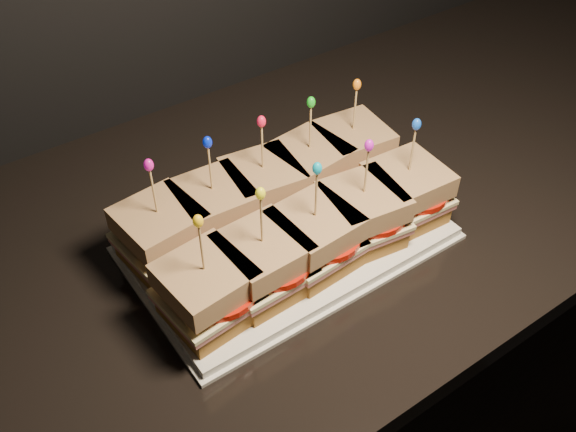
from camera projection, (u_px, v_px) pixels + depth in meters
cabinet at (315, 368)px, 1.33m from camera, size 2.52×0.68×0.90m
granite_slab at (323, 198)px, 1.02m from camera, size 2.56×0.72×0.04m
platter at (288, 240)px, 0.91m from camera, size 0.42×0.26×0.02m
platter_rim at (288, 243)px, 0.91m from camera, size 0.43×0.27×0.01m
sandwich_0_bread_bot at (164, 250)px, 0.86m from camera, size 0.11×0.11×0.03m
sandwich_0_ham at (163, 241)px, 0.85m from camera, size 0.12×0.11×0.01m
sandwich_0_cheese at (162, 237)px, 0.84m from camera, size 0.12×0.12×0.01m
sandwich_0_tomato at (172, 232)px, 0.84m from camera, size 0.10×0.10×0.01m
sandwich_0_bread_top at (159, 221)px, 0.83m from camera, size 0.11×0.11×0.03m
sandwich_0_pick at (154, 194)px, 0.79m from camera, size 0.00×0.00×0.09m
sandwich_0_frill at (149, 165)px, 0.76m from camera, size 0.01×0.01×0.02m
sandwich_1_bread_bot at (216, 227)px, 0.89m from camera, size 0.10×0.10×0.03m
sandwich_1_ham at (215, 218)px, 0.88m from camera, size 0.11×0.11×0.01m
sandwich_1_cheese at (215, 214)px, 0.88m from camera, size 0.11×0.11×0.01m
sandwich_1_tomato at (224, 209)px, 0.87m from camera, size 0.10×0.10×0.01m
sandwich_1_bread_top at (213, 198)px, 0.86m from camera, size 0.10×0.10×0.03m
sandwich_1_pick at (210, 171)px, 0.83m from camera, size 0.00×0.00×0.09m
sandwich_1_frill at (207, 142)px, 0.80m from camera, size 0.01×0.01×0.02m
sandwich_2_bread_bot at (264, 205)px, 0.93m from camera, size 0.11×0.11×0.03m
sandwich_2_ham at (264, 196)px, 0.92m from camera, size 0.12×0.12×0.01m
sandwich_2_cheese at (264, 192)px, 0.91m from camera, size 0.12×0.12×0.01m
sandwich_2_tomato at (273, 187)px, 0.91m from camera, size 0.10×0.10×0.01m
sandwich_2_bread_top at (263, 177)px, 0.89m from camera, size 0.11×0.11×0.03m
sandwich_2_pick at (262, 149)px, 0.86m from camera, size 0.00×0.00×0.09m
sandwich_2_frill at (261, 121)px, 0.83m from camera, size 0.01×0.01×0.02m
sandwich_3_bread_bot at (309, 185)px, 0.96m from camera, size 0.11×0.11×0.03m
sandwich_3_ham at (309, 176)px, 0.95m from camera, size 0.12×0.11×0.01m
sandwich_3_cheese at (309, 172)px, 0.95m from camera, size 0.12×0.12×0.01m
sandwich_3_tomato at (318, 167)px, 0.94m from camera, size 0.10×0.10×0.01m
sandwich_3_bread_top at (310, 157)px, 0.93m from camera, size 0.11×0.11×0.03m
sandwich_3_pick at (310, 130)px, 0.90m from camera, size 0.00×0.00×0.09m
sandwich_3_frill at (311, 102)px, 0.87m from camera, size 0.01×0.01×0.02m
sandwich_4_bread_bot at (350, 166)px, 1.00m from camera, size 0.11×0.11×0.03m
sandwich_4_ham at (351, 157)px, 0.99m from camera, size 0.12×0.11×0.01m
sandwich_4_cheese at (351, 153)px, 0.98m from camera, size 0.12×0.12×0.01m
sandwich_4_tomato at (360, 149)px, 0.98m from camera, size 0.10×0.10×0.01m
sandwich_4_bread_top at (353, 138)px, 0.96m from camera, size 0.11×0.11×0.03m
sandwich_4_pick at (355, 112)px, 0.93m from camera, size 0.00×0.00×0.09m
sandwich_4_frill at (357, 84)px, 0.90m from camera, size 0.01×0.01×0.02m
sandwich_5_bread_bot at (209, 308)px, 0.79m from camera, size 0.11×0.11×0.03m
sandwich_5_ham at (208, 298)px, 0.78m from camera, size 0.12×0.11×0.01m
sandwich_5_cheese at (208, 295)px, 0.77m from camera, size 0.12×0.11×0.01m
sandwich_5_tomato at (218, 289)px, 0.77m from camera, size 0.10×0.10×0.01m
sandwich_5_bread_top at (205, 278)px, 0.75m from camera, size 0.11×0.11×0.03m
sandwich_5_pick at (202, 250)px, 0.72m from camera, size 0.00×0.00×0.09m
sandwich_5_frill at (198, 221)px, 0.69m from camera, size 0.01×0.01×0.02m
sandwich_6_bread_bot at (264, 280)px, 0.82m from camera, size 0.10×0.10×0.03m
sandwich_6_ham at (263, 270)px, 0.81m from camera, size 0.11×0.11×0.01m
sandwich_6_cheese at (263, 267)px, 0.81m from camera, size 0.11×0.11×0.01m
sandwich_6_tomato at (274, 261)px, 0.80m from camera, size 0.10×0.10×0.01m
sandwich_6_bread_top at (263, 251)px, 0.79m from camera, size 0.10×0.10×0.03m
sandwich_6_pick at (262, 223)px, 0.75m from camera, size 0.00×0.00×0.09m
sandwich_6_frill at (260, 193)px, 0.72m from camera, size 0.01×0.01×0.02m
sandwich_7_bread_bot at (314, 254)px, 0.86m from camera, size 0.10×0.10×0.03m
sandwich_7_ham at (314, 245)px, 0.84m from camera, size 0.11×0.11×0.01m
sandwich_7_cheese at (314, 241)px, 0.84m from camera, size 0.11×0.11×0.01m
sandwich_7_tomato at (325, 236)px, 0.84m from camera, size 0.10×0.10×0.01m
sandwich_7_bread_top at (315, 225)px, 0.82m from camera, size 0.10×0.10×0.03m
sandwich_7_pick at (316, 197)px, 0.79m from camera, size 0.00×0.00×0.09m
sandwich_7_frill at (317, 168)px, 0.76m from camera, size 0.01×0.01×0.02m
sandwich_8_bread_bot at (360, 230)px, 0.89m from camera, size 0.11×0.11×0.03m
sandwich_8_ham at (361, 221)px, 0.88m from camera, size 0.12×0.12×0.01m
sandwich_8_cheese at (362, 217)px, 0.87m from camera, size 0.12×0.12×0.01m
sandwich_8_tomato at (372, 212)px, 0.87m from camera, size 0.10×0.10×0.01m
sandwich_8_bread_top at (363, 201)px, 0.85m from camera, size 0.11×0.11×0.03m
sandwich_8_pick at (366, 174)px, 0.82m from camera, size 0.00×0.00×0.09m
sandwich_8_frill at (369, 145)px, 0.79m from camera, size 0.01×0.01×0.02m
sandwich_9_bread_bot at (403, 208)px, 0.92m from camera, size 0.10×0.10×0.03m
sandwich_9_ham at (405, 199)px, 0.91m from camera, size 0.11×0.11×0.01m
sandwich_9_cheese at (405, 195)px, 0.91m from camera, size 0.11×0.11×0.01m
sandwich_9_tomato at (415, 190)px, 0.90m from camera, size 0.10×0.10×0.01m
sandwich_9_bread_top at (408, 180)px, 0.89m from camera, size 0.10×0.10×0.03m
sandwich_9_pick at (412, 152)px, 0.86m from camera, size 0.00×0.00×0.09m
sandwich_9_frill at (417, 124)px, 0.83m from camera, size 0.01×0.01×0.02m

